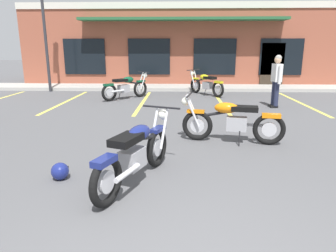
# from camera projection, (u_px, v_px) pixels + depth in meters

# --- Properties ---
(ground_plane) EXTENTS (80.00, 80.00, 0.00)m
(ground_plane) POSITION_uv_depth(u_px,v_px,m) (183.00, 144.00, 6.30)
(ground_plane) COLOR #515154
(sidewalk_kerb) EXTENTS (22.00, 1.80, 0.14)m
(sidewalk_kerb) POSITION_uv_depth(u_px,v_px,m) (182.00, 87.00, 14.47)
(sidewalk_kerb) COLOR #A8A59E
(sidewalk_kerb) RESTS_ON ground_plane
(brick_storefront_building) EXTENTS (15.82, 6.61, 3.95)m
(brick_storefront_building) POSITION_uv_depth(u_px,v_px,m) (182.00, 46.00, 17.51)
(brick_storefront_building) COLOR brown
(brick_storefront_building) RESTS_ON ground_plane
(painted_stall_lines) EXTENTS (14.04, 4.80, 0.01)m
(painted_stall_lines) POSITION_uv_depth(u_px,v_px,m) (182.00, 102.00, 11.00)
(painted_stall_lines) COLOR #DBCC4C
(painted_stall_lines) RESTS_ON ground_plane
(motorcycle_foreground_classic) EXTENTS (1.06, 2.01, 0.98)m
(motorcycle_foreground_classic) POSITION_uv_depth(u_px,v_px,m) (136.00, 152.00, 4.38)
(motorcycle_foreground_classic) COLOR black
(motorcycle_foreground_classic) RESTS_ON ground_plane
(motorcycle_red_sportbike) EXTENTS (1.62, 1.68, 0.98)m
(motorcycle_red_sportbike) POSITION_uv_depth(u_px,v_px,m) (126.00, 87.00, 11.57)
(motorcycle_red_sportbike) COLOR black
(motorcycle_red_sportbike) RESTS_ON ground_plane
(motorcycle_black_cruiser) EXTENTS (1.42, 1.83, 0.98)m
(motorcycle_black_cruiser) POSITION_uv_depth(u_px,v_px,m) (206.00, 84.00, 12.52)
(motorcycle_black_cruiser) COLOR black
(motorcycle_black_cruiser) RESTS_ON ground_plane
(motorcycle_blue_standard) EXTENTS (2.09, 0.76, 0.98)m
(motorcycle_blue_standard) POSITION_uv_depth(u_px,v_px,m) (232.00, 120.00, 6.27)
(motorcycle_blue_standard) COLOR black
(motorcycle_blue_standard) RESTS_ON ground_plane
(person_in_black_shirt) EXTENTS (0.30, 0.61, 1.68)m
(person_in_black_shirt) POSITION_uv_depth(u_px,v_px,m) (276.00, 78.00, 9.83)
(person_in_black_shirt) COLOR black
(person_in_black_shirt) RESTS_ON ground_plane
(helmet_on_pavement) EXTENTS (0.26, 0.26, 0.26)m
(helmet_on_pavement) POSITION_uv_depth(u_px,v_px,m) (60.00, 171.00, 4.56)
(helmet_on_pavement) COLOR navy
(helmet_on_pavement) RESTS_ON ground_plane
(parking_lot_lamp_post) EXTENTS (0.24, 0.76, 5.53)m
(parking_lot_lamp_post) POSITION_uv_depth(u_px,v_px,m) (41.00, 7.00, 12.66)
(parking_lot_lamp_post) COLOR #2D2D33
(parking_lot_lamp_post) RESTS_ON ground_plane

